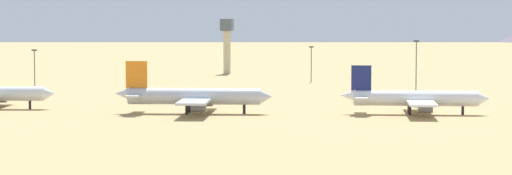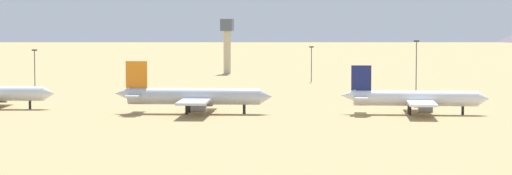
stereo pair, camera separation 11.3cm
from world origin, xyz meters
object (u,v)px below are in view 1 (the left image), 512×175
at_px(parked_jet_orange_2, 192,96).
at_px(light_pole_mid, 35,66).
at_px(light_pole_west, 311,61).
at_px(control_tower, 227,41).
at_px(parked_jet_navy_3, 414,98).
at_px(light_pole_east, 416,63).

height_order(parked_jet_orange_2, light_pole_mid, light_pole_mid).
height_order(light_pole_west, light_pole_mid, same).
bearing_deg(parked_jet_orange_2, control_tower, 92.33).
xyz_separation_m(parked_jet_navy_3, control_tower, (-83.88, 172.80, 10.48)).
relative_size(parked_jet_navy_3, light_pole_mid, 2.74).
bearing_deg(parked_jet_navy_3, light_pole_mid, 147.65).
xyz_separation_m(light_pole_west, light_pole_east, (40.17, -48.42, 1.80)).
bearing_deg(control_tower, parked_jet_navy_3, -64.11).
relative_size(parked_jet_orange_2, parked_jet_navy_3, 1.08).
xyz_separation_m(parked_jet_orange_2, parked_jet_navy_3, (55.69, 7.62, -0.33)).
distance_m(parked_jet_orange_2, light_pole_mid, 105.66).
bearing_deg(light_pole_east, control_tower, 130.11).
xyz_separation_m(light_pole_west, light_pole_mid, (-89.17, -54.38, -0.00)).
xyz_separation_m(control_tower, light_pole_west, (43.35, -50.72, -6.52)).
bearing_deg(light_pole_west, light_pole_mid, -148.62).
bearing_deg(control_tower, light_pole_west, -49.48).
distance_m(parked_jet_orange_2, light_pole_east, 98.48).
distance_m(parked_jet_orange_2, control_tower, 182.89).
height_order(light_pole_mid, light_pole_east, light_pole_east).
height_order(light_pole_west, light_pole_east, light_pole_east).
bearing_deg(control_tower, light_pole_mid, -113.56).
height_order(parked_jet_navy_3, control_tower, control_tower).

